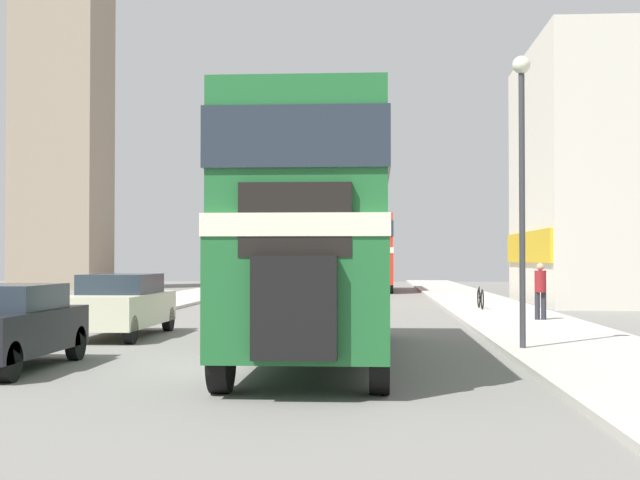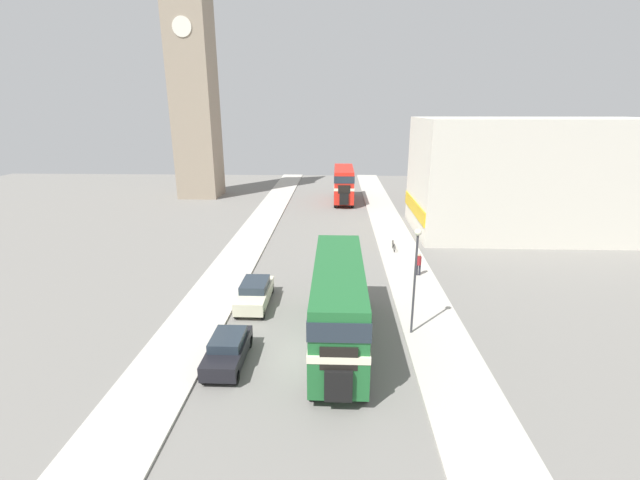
{
  "view_description": "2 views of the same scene",
  "coord_description": "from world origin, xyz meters",
  "px_view_note": "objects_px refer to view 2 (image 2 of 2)",
  "views": [
    {
      "loc": [
        2.49,
        -15.58,
        1.89
      ],
      "look_at": [
        1.41,
        1.38,
        2.26
      ],
      "focal_mm": 50.0,
      "sensor_mm": 36.0,
      "label": 1
    },
    {
      "loc": [
        1.25,
        -18.5,
        11.81
      ],
      "look_at": [
        0.0,
        13.58,
        1.89
      ],
      "focal_mm": 24.0,
      "sensor_mm": 36.0,
      "label": 2
    }
  ],
  "objects_px": {
    "bicycle_on_pavement": "(394,246)",
    "bus_distant": "(344,182)",
    "double_decker_bus": "(338,298)",
    "church_tower": "(192,61)",
    "street_lamp": "(416,266)",
    "car_parked_mid": "(255,293)",
    "car_parked_near": "(228,350)",
    "pedestrian_walking": "(419,263)"
  },
  "relations": [
    {
      "from": "street_lamp",
      "to": "church_tower",
      "type": "xyz_separation_m",
      "value": [
        -23.02,
        37.8,
        13.71
      ]
    },
    {
      "from": "car_parked_mid",
      "to": "street_lamp",
      "type": "xyz_separation_m",
      "value": [
        9.18,
        -3.36,
        3.17
      ]
    },
    {
      "from": "car_parked_near",
      "to": "bicycle_on_pavement",
      "type": "bearing_deg",
      "value": 59.85
    },
    {
      "from": "car_parked_near",
      "to": "pedestrian_walking",
      "type": "height_order",
      "value": "pedestrian_walking"
    },
    {
      "from": "car_parked_mid",
      "to": "bicycle_on_pavement",
      "type": "relative_size",
      "value": 2.57
    },
    {
      "from": "double_decker_bus",
      "to": "bicycle_on_pavement",
      "type": "height_order",
      "value": "double_decker_bus"
    },
    {
      "from": "double_decker_bus",
      "to": "car_parked_mid",
      "type": "bearing_deg",
      "value": 139.41
    },
    {
      "from": "double_decker_bus",
      "to": "pedestrian_walking",
      "type": "xyz_separation_m",
      "value": [
        5.88,
        9.52,
        -1.53
      ]
    },
    {
      "from": "street_lamp",
      "to": "church_tower",
      "type": "distance_m",
      "value": 46.33
    },
    {
      "from": "double_decker_bus",
      "to": "pedestrian_walking",
      "type": "bearing_deg",
      "value": 58.3
    },
    {
      "from": "car_parked_mid",
      "to": "pedestrian_walking",
      "type": "height_order",
      "value": "pedestrian_walking"
    },
    {
      "from": "car_parked_near",
      "to": "pedestrian_walking",
      "type": "bearing_deg",
      "value": 46.04
    },
    {
      "from": "bus_distant",
      "to": "car_parked_near",
      "type": "relative_size",
      "value": 2.38
    },
    {
      "from": "double_decker_bus",
      "to": "car_parked_mid",
      "type": "xyz_separation_m",
      "value": [
        -5.18,
        4.44,
        -1.8
      ]
    },
    {
      "from": "bus_distant",
      "to": "pedestrian_walking",
      "type": "relative_size",
      "value": 5.67
    },
    {
      "from": "bus_distant",
      "to": "pedestrian_walking",
      "type": "distance_m",
      "value": 26.79
    },
    {
      "from": "bus_distant",
      "to": "street_lamp",
      "type": "xyz_separation_m",
      "value": [
        3.23,
        -34.69,
        1.34
      ]
    },
    {
      "from": "street_lamp",
      "to": "pedestrian_walking",
      "type": "bearing_deg",
      "value": 77.4
    },
    {
      "from": "double_decker_bus",
      "to": "church_tower",
      "type": "bearing_deg",
      "value": 116.08
    },
    {
      "from": "car_parked_mid",
      "to": "car_parked_near",
      "type": "bearing_deg",
      "value": -90.88
    },
    {
      "from": "double_decker_bus",
      "to": "street_lamp",
      "type": "height_order",
      "value": "street_lamp"
    },
    {
      "from": "car_parked_near",
      "to": "car_parked_mid",
      "type": "distance_m",
      "value": 6.5
    },
    {
      "from": "car_parked_near",
      "to": "car_parked_mid",
      "type": "height_order",
      "value": "car_parked_mid"
    },
    {
      "from": "bus_distant",
      "to": "pedestrian_walking",
      "type": "bearing_deg",
      "value": -78.98
    },
    {
      "from": "double_decker_bus",
      "to": "car_parked_mid",
      "type": "relative_size",
      "value": 2.39
    },
    {
      "from": "double_decker_bus",
      "to": "church_tower",
      "type": "relative_size",
      "value": 0.31
    },
    {
      "from": "double_decker_bus",
      "to": "bus_distant",
      "type": "distance_m",
      "value": 35.78
    },
    {
      "from": "car_parked_near",
      "to": "street_lamp",
      "type": "relative_size",
      "value": 0.67
    },
    {
      "from": "bicycle_on_pavement",
      "to": "bus_distant",
      "type": "bearing_deg",
      "value": 101.17
    },
    {
      "from": "car_parked_mid",
      "to": "bicycle_on_pavement",
      "type": "bearing_deg",
      "value": 47.41
    },
    {
      "from": "car_parked_near",
      "to": "street_lamp",
      "type": "bearing_deg",
      "value": 18.68
    },
    {
      "from": "double_decker_bus",
      "to": "car_parked_near",
      "type": "distance_m",
      "value": 5.96
    },
    {
      "from": "street_lamp",
      "to": "car_parked_mid",
      "type": "bearing_deg",
      "value": 159.88
    },
    {
      "from": "pedestrian_walking",
      "to": "car_parked_near",
      "type": "bearing_deg",
      "value": -133.96
    },
    {
      "from": "car_parked_mid",
      "to": "bus_distant",
      "type": "bearing_deg",
      "value": 79.24
    },
    {
      "from": "car_parked_near",
      "to": "car_parked_mid",
      "type": "relative_size",
      "value": 0.87
    },
    {
      "from": "double_decker_bus",
      "to": "pedestrian_walking",
      "type": "relative_size",
      "value": 6.53
    },
    {
      "from": "car_parked_mid",
      "to": "bicycle_on_pavement",
      "type": "height_order",
      "value": "car_parked_mid"
    },
    {
      "from": "car_parked_near",
      "to": "church_tower",
      "type": "height_order",
      "value": "church_tower"
    },
    {
      "from": "car_parked_near",
      "to": "street_lamp",
      "type": "xyz_separation_m",
      "value": [
        9.28,
        3.14,
        3.2
      ]
    },
    {
      "from": "church_tower",
      "to": "car_parked_near",
      "type": "bearing_deg",
      "value": -71.43
    },
    {
      "from": "car_parked_near",
      "to": "church_tower",
      "type": "relative_size",
      "value": 0.11
    }
  ]
}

